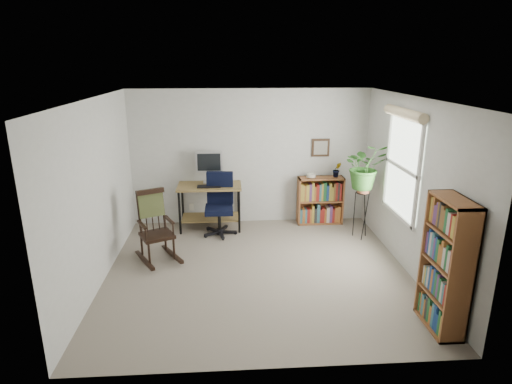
{
  "coord_description": "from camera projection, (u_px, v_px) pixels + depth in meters",
  "views": [
    {
      "loc": [
        -0.39,
        -5.42,
        2.85
      ],
      "look_at": [
        0.0,
        0.4,
        1.05
      ],
      "focal_mm": 30.0,
      "sensor_mm": 36.0,
      "label": 1
    }
  ],
  "objects": [
    {
      "name": "monitor",
      "position": [
        209.0,
        167.0,
        7.43
      ],
      "size": [
        0.46,
        0.16,
        0.56
      ],
      "primitive_type": null,
      "color": "#AFAFB4",
      "rests_on": "desk"
    },
    {
      "name": "wall_back",
      "position": [
        250.0,
        158.0,
        7.59
      ],
      "size": [
        4.2,
        0.0,
        2.4
      ],
      "primitive_type": "cube",
      "color": "silver",
      "rests_on": "ground"
    },
    {
      "name": "office_chair",
      "position": [
        219.0,
        205.0,
        7.17
      ],
      "size": [
        0.63,
        0.63,
        1.07
      ],
      "primitive_type": null,
      "rotation": [
        0.0,
        0.0,
        -0.09
      ],
      "color": "black",
      "rests_on": "floor"
    },
    {
      "name": "desk",
      "position": [
        210.0,
        207.0,
        7.49
      ],
      "size": [
        1.1,
        0.6,
        0.79
      ],
      "primitive_type": null,
      "color": "olive",
      "rests_on": "floor"
    },
    {
      "name": "keyboard",
      "position": [
        209.0,
        186.0,
        7.26
      ],
      "size": [
        0.4,
        0.15,
        0.02
      ],
      "primitive_type": "cube",
      "color": "black",
      "rests_on": "desk"
    },
    {
      "name": "rocking_chair",
      "position": [
        156.0,
        226.0,
        6.24
      ],
      "size": [
        0.9,
        1.07,
        1.07
      ],
      "primitive_type": null,
      "rotation": [
        0.0,
        0.0,
        0.46
      ],
      "color": "black",
      "rests_on": "floor"
    },
    {
      "name": "wall_right",
      "position": [
        412.0,
        187.0,
        5.82
      ],
      "size": [
        0.0,
        4.0,
        2.4
      ],
      "primitive_type": "cube",
      "color": "silver",
      "rests_on": "ground"
    },
    {
      "name": "potted_plant_small",
      "position": [
        337.0,
        174.0,
        7.61
      ],
      "size": [
        0.13,
        0.24,
        0.11
      ],
      "primitive_type": "imported",
      "color": "#2D6322",
      "rests_on": "low_bookshelf"
    },
    {
      "name": "spider_plant",
      "position": [
        367.0,
        144.0,
        6.74
      ],
      "size": [
        1.69,
        1.88,
        1.46
      ],
      "primitive_type": "imported",
      "color": "#2D6322",
      "rests_on": "plant_stand"
    },
    {
      "name": "ceiling",
      "position": [
        258.0,
        98.0,
        5.33
      ],
      "size": [
        4.2,
        4.0,
        0.0
      ],
      "primitive_type": "cube",
      "color": "silver",
      "rests_on": "ground"
    },
    {
      "name": "wall_left",
      "position": [
        97.0,
        193.0,
        5.55
      ],
      "size": [
        0.0,
        4.0,
        2.4
      ],
      "primitive_type": "cube",
      "color": "silver",
      "rests_on": "ground"
    },
    {
      "name": "plant_stand",
      "position": [
        362.0,
        211.0,
        7.07
      ],
      "size": [
        0.31,
        0.31,
        0.92
      ],
      "primitive_type": null,
      "rotation": [
        0.0,
        0.0,
        0.23
      ],
      "color": "black",
      "rests_on": "floor"
    },
    {
      "name": "window",
      "position": [
        402.0,
        168.0,
        6.04
      ],
      "size": [
        0.12,
        1.2,
        1.5
      ],
      "primitive_type": null,
      "color": "silver",
      "rests_on": "wall_right"
    },
    {
      "name": "low_bookshelf",
      "position": [
        320.0,
        200.0,
        7.72
      ],
      "size": [
        0.82,
        0.27,
        0.86
      ],
      "primitive_type": null,
      "color": "brown",
      "rests_on": "floor"
    },
    {
      "name": "floor",
      "position": [
        258.0,
        271.0,
        6.04
      ],
      "size": [
        4.2,
        4.0,
        0.0
      ],
      "primitive_type": "cube",
      "color": "gray",
      "rests_on": "ground"
    },
    {
      "name": "wall_front",
      "position": [
        274.0,
        255.0,
        3.78
      ],
      "size": [
        4.2,
        0.0,
        2.4
      ],
      "primitive_type": "cube",
      "color": "silver",
      "rests_on": "ground"
    },
    {
      "name": "framed_picture",
      "position": [
        321.0,
        148.0,
        7.59
      ],
      "size": [
        0.32,
        0.04,
        0.32
      ],
      "primitive_type": null,
      "color": "black",
      "rests_on": "wall_back"
    },
    {
      "name": "tall_bookshelf",
      "position": [
        446.0,
        265.0,
        4.57
      ],
      "size": [
        0.28,
        0.66,
        1.5
      ],
      "primitive_type": null,
      "color": "brown",
      "rests_on": "floor"
    }
  ]
}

